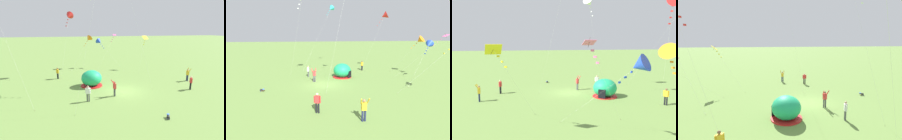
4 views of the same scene
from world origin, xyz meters
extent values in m
plane|color=olive|center=(0.00, 0.00, 0.00)|extent=(300.00, 300.00, 0.00)
ellipsoid|color=#1EAD6B|center=(-3.56, 3.00, 1.05)|extent=(2.70, 2.60, 2.10)
cylinder|color=red|center=(-3.56, 3.00, 0.05)|extent=(2.81, 2.81, 0.10)
cube|color=black|center=(-2.77, 4.00, 0.55)|extent=(0.70, 0.59, 1.10)
cylinder|color=black|center=(1.58, -7.31, 0.17)|extent=(0.34, 0.38, 0.22)
sphere|color=brown|center=(1.70, -7.08, 0.20)|extent=(0.19, 0.19, 0.19)
cylinder|color=#3F72CC|center=(1.70, -7.08, 0.29)|extent=(0.24, 0.24, 0.06)
cylinder|color=brown|center=(1.55, -7.16, 0.09)|extent=(0.07, 0.07, 0.17)
cylinder|color=brown|center=(1.73, -7.25, 0.09)|extent=(0.07, 0.07, 0.17)
cylinder|color=navy|center=(1.46, -7.38, 0.07)|extent=(0.09, 0.09, 0.13)
cylinder|color=navy|center=(1.60, -7.45, 0.07)|extent=(0.09, 0.09, 0.13)
cylinder|color=#4C4C51|center=(-4.47, -2.07, 0.44)|extent=(0.15, 0.15, 0.88)
cylinder|color=#4C4C51|center=(-4.67, -2.01, 0.44)|extent=(0.15, 0.15, 0.88)
cube|color=white|center=(-4.57, -2.04, 1.18)|extent=(0.43, 0.33, 0.60)
sphere|color=tan|center=(-4.57, -2.04, 1.61)|extent=(0.22, 0.22, 0.22)
cylinder|color=white|center=(-4.33, -2.11, 1.18)|extent=(0.09, 0.09, 0.58)
cylinder|color=white|center=(-4.81, -1.97, 1.18)|extent=(0.09, 0.09, 0.58)
cylinder|color=black|center=(-8.05, 7.46, 0.44)|extent=(0.15, 0.15, 0.88)
cylinder|color=black|center=(-8.16, 7.63, 0.44)|extent=(0.15, 0.15, 0.88)
cube|color=gold|center=(-8.11, 7.55, 1.18)|extent=(0.41, 0.45, 0.60)
sphere|color=brown|center=(-8.11, 7.55, 1.61)|extent=(0.22, 0.22, 0.22)
cylinder|color=gold|center=(-7.97, 7.34, 1.18)|extent=(0.09, 0.09, 0.58)
cylinder|color=gold|center=(-8.25, 7.75, 1.18)|extent=(0.09, 0.09, 0.58)
cylinder|color=#1E2347|center=(10.24, 2.03, 0.44)|extent=(0.15, 0.15, 0.88)
cylinder|color=#1E2347|center=(10.24, 1.83, 0.44)|extent=(0.15, 0.15, 0.88)
cube|color=gold|center=(10.24, 1.93, 1.18)|extent=(0.24, 0.38, 0.60)
sphere|color=#9E7051|center=(10.24, 1.93, 1.61)|extent=(0.22, 0.22, 0.22)
cylinder|color=gold|center=(10.39, 2.19, 1.64)|extent=(0.39, 0.15, 0.50)
cylinder|color=gold|center=(10.39, 1.66, 1.64)|extent=(0.39, 0.15, 0.50)
cylinder|color=black|center=(8.23, -1.46, 0.44)|extent=(0.15, 0.15, 0.88)
cylinder|color=black|center=(8.30, -1.28, 0.44)|extent=(0.15, 0.15, 0.88)
cube|color=red|center=(8.26, -1.37, 1.18)|extent=(0.36, 0.44, 0.60)
sphere|color=beige|center=(8.26, -1.37, 1.61)|extent=(0.22, 0.22, 0.22)
cylinder|color=red|center=(8.17, -1.60, 1.18)|extent=(0.09, 0.09, 0.58)
cylinder|color=red|center=(8.35, -1.14, 1.18)|extent=(0.09, 0.09, 0.58)
cylinder|color=#4C4C51|center=(-1.50, -1.35, 0.44)|extent=(0.15, 0.15, 0.88)
cylinder|color=#4C4C51|center=(-1.53, -1.15, 0.44)|extent=(0.15, 0.15, 0.88)
cube|color=red|center=(-1.52, -1.25, 1.18)|extent=(0.30, 0.42, 0.60)
sphere|color=brown|center=(-1.52, -1.25, 1.61)|extent=(0.22, 0.22, 0.22)
cylinder|color=red|center=(-1.62, -1.54, 1.64)|extent=(0.39, 0.21, 0.50)
cylinder|color=red|center=(-1.71, -1.02, 1.64)|extent=(0.38, 0.10, 0.50)
cylinder|color=silver|center=(2.28, 1.42, 6.90)|extent=(2.86, 3.26, 13.80)
cylinder|color=brown|center=(3.70, -0.21, 0.03)|extent=(0.03, 0.03, 0.06)
cylinder|color=silver|center=(-12.00, -0.08, 5.72)|extent=(4.69, 5.79, 11.44)
cylinder|color=brown|center=(-9.67, -2.97, 0.03)|extent=(0.03, 0.03, 0.06)
cylinder|color=silver|center=(-4.74, -3.64, 5.75)|extent=(2.63, 2.33, 11.51)
cylinder|color=brown|center=(-6.05, -4.80, 0.03)|extent=(0.03, 0.03, 0.06)
cone|color=white|center=(-3.43, -2.48, 11.50)|extent=(2.04, 2.02, 1.66)
cube|color=white|center=(-3.71, -2.73, 10.91)|extent=(0.20, 0.17, 0.12)
cube|color=white|center=(-3.95, -2.94, 10.40)|extent=(0.14, 0.21, 0.12)
cube|color=white|center=(-4.18, -3.15, 9.89)|extent=(0.13, 0.21, 0.12)
cone|color=orange|center=(-2.47, 14.72, 5.51)|extent=(1.76, 1.72, 1.40)
cube|color=orange|center=(-2.83, 14.47, 5.05)|extent=(0.13, 0.21, 0.12)
cube|color=orange|center=(-3.13, 14.25, 4.66)|extent=(0.14, 0.21, 0.12)
cube|color=orange|center=(-3.43, 14.04, 4.27)|extent=(0.13, 0.21, 0.12)
cylinder|color=silver|center=(-6.79, 8.89, 4.67)|extent=(1.66, 3.08, 9.35)
cylinder|color=brown|center=(-7.62, 7.36, 0.03)|extent=(0.03, 0.03, 0.06)
cone|color=red|center=(-5.97, 10.43, 9.34)|extent=(1.67, 1.73, 1.46)
cube|color=red|center=(-6.16, 10.08, 8.78)|extent=(0.19, 0.17, 0.12)
cube|color=red|center=(-6.31, 9.78, 8.30)|extent=(0.21, 0.11, 0.12)
cube|color=red|center=(-6.47, 9.49, 7.82)|extent=(0.21, 0.11, 0.12)
cylinder|color=silver|center=(0.43, 12.52, 3.11)|extent=(4.32, 4.31, 6.23)
cylinder|color=brown|center=(-1.72, 10.37, 0.03)|extent=(0.03, 0.03, 0.06)
cube|color=pink|center=(2.59, 14.67, 6.22)|extent=(0.67, 0.62, 0.30)
cylinder|color=#332314|center=(2.59, 14.67, 6.23)|extent=(0.20, 0.20, 0.55)
cube|color=pink|center=(2.28, 14.35, 5.78)|extent=(0.21, 0.14, 0.12)
cube|color=pink|center=(2.01, 14.09, 5.41)|extent=(0.19, 0.17, 0.12)
cube|color=pink|center=(1.75, 13.83, 5.03)|extent=(0.19, 0.18, 0.12)
cylinder|color=silver|center=(6.35, 9.58, 2.90)|extent=(2.91, 4.27, 5.80)
cylinder|color=brown|center=(4.90, 7.45, 0.03)|extent=(0.03, 0.03, 0.06)
cube|color=yellow|center=(7.80, 11.71, 5.80)|extent=(1.13, 0.96, 0.65)
cylinder|color=#332314|center=(7.80, 11.71, 5.81)|extent=(0.32, 0.46, 0.65)
cube|color=yellow|center=(7.55, 11.34, 5.35)|extent=(0.19, 0.17, 0.12)
cube|color=yellow|center=(7.35, 11.04, 4.97)|extent=(0.16, 0.20, 0.12)
cube|color=yellow|center=(7.14, 10.73, 4.58)|extent=(0.21, 0.14, 0.12)
cylinder|color=silver|center=(1.37, 12.28, 2.46)|extent=(3.63, 4.95, 4.93)
cylinder|color=brown|center=(3.19, 9.81, 0.03)|extent=(0.03, 0.03, 0.06)
cone|color=blue|center=(-0.44, 14.76, 4.92)|extent=(1.62, 1.65, 1.36)
cube|color=blue|center=(-0.17, 14.40, 4.50)|extent=(0.20, 0.17, 0.12)
cube|color=blue|center=(0.05, 14.09, 4.14)|extent=(0.21, 0.13, 0.12)
cube|color=blue|center=(0.27, 13.79, 3.78)|extent=(0.20, 0.15, 0.12)
camera|label=1|loc=(-6.24, -19.17, 7.44)|focal=28.00mm
camera|label=2|loc=(21.72, -1.98, 6.30)|focal=28.00mm
camera|label=3|loc=(6.60, 25.91, 6.22)|focal=35.00mm
camera|label=4|loc=(-18.03, 4.81, 6.95)|focal=28.00mm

